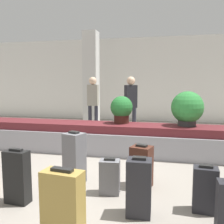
# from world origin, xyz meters

# --- Properties ---
(ground_plane) EXTENTS (18.00, 18.00, 0.00)m
(ground_plane) POSITION_xyz_m (0.00, 0.00, 0.00)
(ground_plane) COLOR gray
(back_wall) EXTENTS (18.00, 0.06, 3.20)m
(back_wall) POSITION_xyz_m (0.00, 6.33, 1.60)
(back_wall) COLOR silver
(back_wall) RESTS_ON ground_plane
(carousel) EXTENTS (6.28, 0.85, 0.62)m
(carousel) POSITION_xyz_m (0.00, 1.66, 0.29)
(carousel) COLOR gray
(carousel) RESTS_ON ground_plane
(pillar) EXTENTS (0.47, 0.47, 3.20)m
(pillar) POSITION_xyz_m (-1.45, 4.82, 1.60)
(pillar) COLOR silver
(pillar) RESTS_ON ground_plane
(suitcase_1) EXTENTS (0.28, 0.23, 0.49)m
(suitcase_1) POSITION_xyz_m (0.41, -0.30, 0.23)
(suitcase_1) COLOR slate
(suitcase_1) RESTS_ON ground_plane
(suitcase_2) EXTENTS (0.29, 0.21, 0.56)m
(suitcase_2) POSITION_xyz_m (1.59, -0.53, 0.27)
(suitcase_2) COLOR #232328
(suitcase_2) RESTS_ON ground_plane
(suitcase_4) EXTENTS (0.28, 0.25, 0.67)m
(suitcase_4) POSITION_xyz_m (0.86, -0.77, 0.33)
(suitcase_4) COLOR #232328
(suitcase_4) RESTS_ON ground_plane
(suitcase_5) EXTENTS (0.41, 0.24, 0.70)m
(suitcase_5) POSITION_xyz_m (0.20, -1.35, 0.34)
(suitcase_5) COLOR #A3843D
(suitcase_5) RESTS_ON ground_plane
(suitcase_6) EXTENTS (0.33, 0.32, 0.78)m
(suitcase_6) POSITION_xyz_m (-0.19, -0.05, 0.38)
(suitcase_6) COLOR slate
(suitcase_6) RESTS_ON ground_plane
(suitcase_7) EXTENTS (0.31, 0.18, 0.69)m
(suitcase_7) POSITION_xyz_m (-0.64, -0.81, 0.33)
(suitcase_7) COLOR black
(suitcase_7) RESTS_ON ground_plane
(suitcase_8) EXTENTS (0.34, 0.31, 0.62)m
(suitcase_8) POSITION_xyz_m (0.80, 0.01, 0.30)
(suitcase_8) COLOR #472319
(suitcase_8) RESTS_ON ground_plane
(potted_plant_0) EXTENTS (0.64, 0.64, 0.70)m
(potted_plant_0) POSITION_xyz_m (1.53, 1.75, 0.97)
(potted_plant_0) COLOR #2D2D2D
(potted_plant_0) RESTS_ON carousel
(potted_plant_1) EXTENTS (0.48, 0.48, 0.58)m
(potted_plant_1) POSITION_xyz_m (0.18, 1.79, 0.92)
(potted_plant_1) COLOR #381914
(potted_plant_1) RESTS_ON carousel
(traveler_0) EXTENTS (0.37, 0.33, 1.65)m
(traveler_0) POSITION_xyz_m (0.15, 3.37, 0.98)
(traveler_0) COLOR #282833
(traveler_0) RESTS_ON ground_plane
(traveler_1) EXTENTS (0.32, 0.23, 1.65)m
(traveler_1) POSITION_xyz_m (-1.07, 3.78, 0.99)
(traveler_1) COLOR #282833
(traveler_1) RESTS_ON ground_plane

